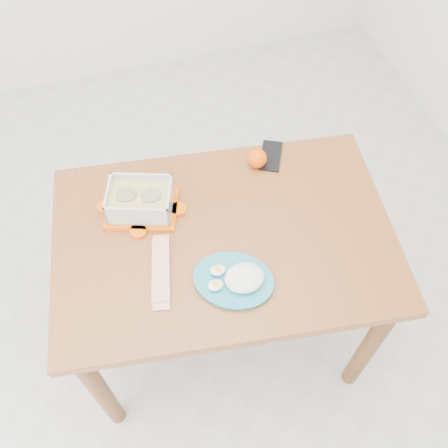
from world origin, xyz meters
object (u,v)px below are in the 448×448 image
object	(u,v)px
smartphone	(271,156)
dining_table	(224,253)
food_container	(140,201)
rice_plate	(237,279)
orange_fruit	(257,158)

from	to	relation	value
smartphone	dining_table	bearing A→B (deg)	-107.25
food_container	rice_plate	bearing A→B (deg)	-39.04
food_container	rice_plate	size ratio (longest dim) A/B	0.84
dining_table	orange_fruit	xyz separation A→B (m)	(0.19, 0.25, 0.15)
rice_plate	smartphone	bearing A→B (deg)	88.54
rice_plate	dining_table	bearing A→B (deg)	115.71
food_container	orange_fruit	size ratio (longest dim) A/B	4.04
rice_plate	smartphone	distance (m)	0.51
dining_table	food_container	bearing A→B (deg)	150.29
orange_fruit	rice_plate	bearing A→B (deg)	-115.96
smartphone	food_container	bearing A→B (deg)	-142.60
food_container	smartphone	xyz separation A→B (m)	(0.48, 0.10, -0.04)
dining_table	orange_fruit	bearing A→B (deg)	59.27
rice_plate	smartphone	xyz separation A→B (m)	(0.26, 0.44, -0.02)
orange_fruit	smartphone	size ratio (longest dim) A/B	0.48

